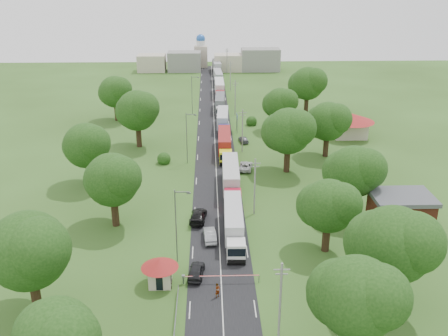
{
  "coord_description": "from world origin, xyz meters",
  "views": [
    {
      "loc": [
        -1.25,
        -75.14,
        34.7
      ],
      "look_at": [
        1.26,
        4.6,
        3.0
      ],
      "focal_mm": 40.0,
      "sensor_mm": 36.0,
      "label": 1
    }
  ],
  "objects_px": {
    "boom_barrier": "(210,277)",
    "car_lane_mid": "(210,235)",
    "car_lane_front": "(196,271)",
    "info_sign": "(237,119)",
    "guard_booth": "(160,269)",
    "truck_0": "(234,223)",
    "pedestrian_near": "(218,291)"
  },
  "relations": [
    {
      "from": "car_lane_mid",
      "to": "car_lane_front",
      "type": "bearing_deg",
      "value": 74.37
    },
    {
      "from": "truck_0",
      "to": "guard_booth",
      "type": "bearing_deg",
      "value": -129.77
    },
    {
      "from": "guard_booth",
      "to": "car_lane_mid",
      "type": "relative_size",
      "value": 0.97
    },
    {
      "from": "info_sign",
      "to": "car_lane_mid",
      "type": "xyz_separation_m",
      "value": [
        -6.51,
        -49.7,
        -2.25
      ]
    },
    {
      "from": "boom_barrier",
      "to": "car_lane_front",
      "type": "relative_size",
      "value": 2.11
    },
    {
      "from": "boom_barrier",
      "to": "guard_booth",
      "type": "height_order",
      "value": "guard_booth"
    },
    {
      "from": "truck_0",
      "to": "car_lane_front",
      "type": "xyz_separation_m",
      "value": [
        -5.02,
        -9.57,
        -1.37
      ]
    },
    {
      "from": "car_lane_mid",
      "to": "pedestrian_near",
      "type": "height_order",
      "value": "pedestrian_near"
    },
    {
      "from": "guard_booth",
      "to": "info_sign",
      "type": "bearing_deg",
      "value": 78.32
    },
    {
      "from": "boom_barrier",
      "to": "car_lane_mid",
      "type": "height_order",
      "value": "car_lane_mid"
    },
    {
      "from": "truck_0",
      "to": "pedestrian_near",
      "type": "height_order",
      "value": "truck_0"
    },
    {
      "from": "boom_barrier",
      "to": "pedestrian_near",
      "type": "bearing_deg",
      "value": -72.83
    },
    {
      "from": "guard_booth",
      "to": "info_sign",
      "type": "height_order",
      "value": "info_sign"
    },
    {
      "from": "info_sign",
      "to": "car_lane_front",
      "type": "height_order",
      "value": "info_sign"
    },
    {
      "from": "boom_barrier",
      "to": "guard_booth",
      "type": "xyz_separation_m",
      "value": [
        -5.84,
        -0.0,
        1.27
      ]
    },
    {
      "from": "pedestrian_near",
      "to": "info_sign",
      "type": "bearing_deg",
      "value": 41.09
    },
    {
      "from": "guard_booth",
      "to": "info_sign",
      "type": "distance_m",
      "value": 61.27
    },
    {
      "from": "boom_barrier",
      "to": "car_lane_mid",
      "type": "xyz_separation_m",
      "value": [
        0.05,
        10.3,
        -0.14
      ]
    },
    {
      "from": "car_lane_mid",
      "to": "pedestrian_near",
      "type": "bearing_deg",
      "value": 88.79
    },
    {
      "from": "car_lane_front",
      "to": "info_sign",
      "type": "bearing_deg",
      "value": -91.04
    },
    {
      "from": "truck_0",
      "to": "boom_barrier",
      "type": "bearing_deg",
      "value": -106.95
    },
    {
      "from": "boom_barrier",
      "to": "truck_0",
      "type": "bearing_deg",
      "value": 73.05
    },
    {
      "from": "boom_barrier",
      "to": "car_lane_front",
      "type": "xyz_separation_m",
      "value": [
        -1.64,
        1.5,
        -0.14
      ]
    },
    {
      "from": "guard_booth",
      "to": "car_lane_mid",
      "type": "bearing_deg",
      "value": 60.24
    },
    {
      "from": "car_lane_mid",
      "to": "guard_booth",
      "type": "bearing_deg",
      "value": 55.48
    },
    {
      "from": "car_lane_front",
      "to": "car_lane_mid",
      "type": "relative_size",
      "value": 0.96
    },
    {
      "from": "guard_booth",
      "to": "car_lane_front",
      "type": "bearing_deg",
      "value": 19.67
    },
    {
      "from": "car_lane_front",
      "to": "boom_barrier",
      "type": "bearing_deg",
      "value": 144.53
    },
    {
      "from": "guard_booth",
      "to": "truck_0",
      "type": "height_order",
      "value": "truck_0"
    },
    {
      "from": "guard_booth",
      "to": "truck_0",
      "type": "relative_size",
      "value": 0.31
    },
    {
      "from": "info_sign",
      "to": "car_lane_mid",
      "type": "relative_size",
      "value": 0.9
    },
    {
      "from": "guard_booth",
      "to": "car_lane_mid",
      "type": "height_order",
      "value": "guard_booth"
    }
  ]
}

